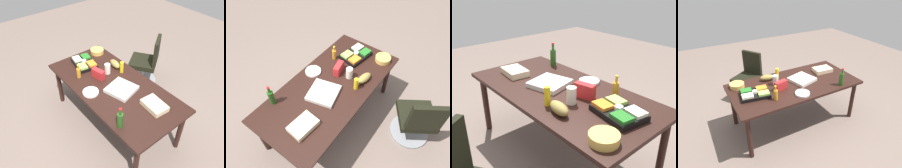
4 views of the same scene
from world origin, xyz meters
The scene contains 13 objects.
ground_plane centered at (0.00, 0.00, 0.00)m, with size 10.00×10.00×0.00m, color #75645A.
conference_table centered at (0.00, 0.00, 0.69)m, with size 2.08×1.01×0.76m.
mayo_jar centered at (0.28, -0.11, 0.84)m, with size 0.09×0.09×0.16m, color white.
sheet_cake centered at (-0.67, -0.13, 0.80)m, with size 0.32×0.22×0.07m, color beige.
paper_plate_stack centered at (0.06, 0.35, 0.78)m, with size 0.22×0.22×0.03m, color white.
chip_bag_red centered at (0.28, 0.06, 0.83)m, with size 0.20×0.08×0.14m, color red.
chip_bowl centered at (0.85, -0.33, 0.80)m, with size 0.23×0.23×0.07m, color gold.
wine_bottle centered at (-0.63, 0.41, 0.87)m, with size 0.08×0.08×0.29m.
pizza_box centered at (-0.16, -0.02, 0.79)m, with size 0.36×0.36×0.05m, color silver.
veggie_tray centered at (0.69, 0.04, 0.80)m, with size 0.46×0.36×0.09m.
bread_loaf centered at (0.35, -0.31, 0.81)m, with size 0.24×0.11×0.10m, color olive.
dressing_bottle centered at (0.47, 0.28, 0.85)m, with size 0.07×0.07×0.22m.
mustard_bottle centered at (0.17, -0.30, 0.85)m, with size 0.06×0.06×0.18m, color yellow.
Camera 3 is at (1.77, -1.48, 1.85)m, focal length 40.38 mm.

